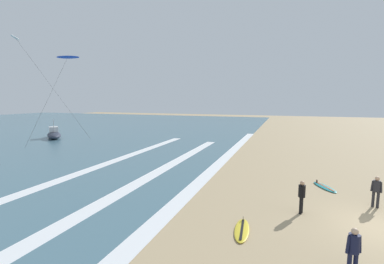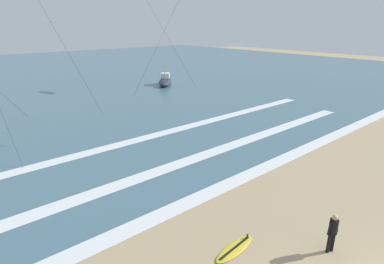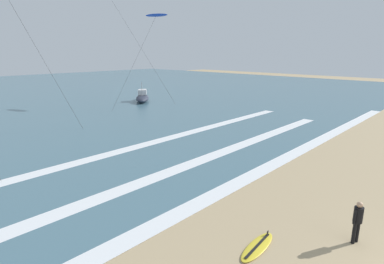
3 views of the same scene
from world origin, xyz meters
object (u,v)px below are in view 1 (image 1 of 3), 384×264
surfer_foreground_main (376,189)px  kite_blue_low_near (68,58)px  offshore_boat (54,134)px  surfer_left_near (354,248)px  surfboard_foreground_flat (325,187)px  surfboard_right_spare (242,230)px  surfer_background_far (302,194)px  kite_white_distant_low (16,38)px

surfer_foreground_main → kite_blue_low_near: kite_blue_low_near is taller
surfer_foreground_main → offshore_boat: offshore_boat is taller
surfer_left_near → offshore_boat: size_ratio=0.32×
surfboard_foreground_flat → surfboard_right_spare: (-7.17, 3.95, 0.00)m
surfer_background_far → surfboard_right_spare: size_ratio=0.75×
surfer_left_near → surfboard_foreground_flat: 8.99m
surfer_background_far → kite_white_distant_low: bearing=69.4°
surfer_background_far → surfboard_foreground_flat: bearing=-19.2°
surfer_left_near → surfer_foreground_main: bearing=-19.7°
kite_white_distant_low → offshore_boat: (1.72, -3.69, -12.90)m
surfer_foreground_main → kite_white_distant_low: kite_white_distant_low is taller
surfboard_right_spare → kite_blue_low_near: 34.38m
surfer_left_near → offshore_boat: offshore_boat is taller
surfer_background_far → surfer_left_near: 4.61m
surfboard_foreground_flat → offshore_boat: size_ratio=0.42×
kite_white_distant_low → offshore_boat: kite_white_distant_low is taller
surfer_foreground_main → surfboard_foreground_flat: size_ratio=0.75×
surfboard_foreground_flat → kite_blue_low_near: size_ratio=0.19×
surfer_background_far → offshore_boat: size_ratio=0.32×
surfer_left_near → kite_white_distant_low: 42.28m
surfer_foreground_main → surfboard_foreground_flat: surfer_foreground_main is taller
surfer_foreground_main → surfer_background_far: bearing=119.8°
surfer_background_far → surfboard_foreground_flat: 4.85m
surfer_background_far → surfer_left_near: size_ratio=1.00×
surfer_background_far → offshore_boat: offshore_boat is taller
kite_blue_low_near → surfer_background_far: bearing=-118.6°
kite_blue_low_near → surfer_foreground_main: bearing=-112.9°
kite_blue_low_near → offshore_boat: 10.77m
surfboard_foreground_flat → surfboard_right_spare: same height
surfboard_right_spare → kite_white_distant_low: kite_white_distant_low is taller
surfboard_foreground_flat → offshore_boat: 34.58m
surfboard_foreground_flat → kite_blue_low_near: bearing=69.7°
surfer_left_near → surfboard_right_spare: (1.77, 3.62, -0.91)m
kite_blue_low_near → kite_white_distant_low: bearing=114.4°
kite_white_distant_low → offshore_boat: 13.53m
surfer_foreground_main → kite_blue_low_near: (13.83, 32.73, 10.09)m
surfer_background_far → surfboard_foreground_flat: size_ratio=0.75×
surfer_foreground_main → surfboard_right_spare: (-4.71, 5.95, -0.91)m
surfboard_right_spare → offshore_boat: bearing=58.8°
surfboard_foreground_flat → kite_white_distant_low: kite_white_distant_low is taller
offshore_boat → surfboard_foreground_flat: bearing=-107.5°
offshore_boat → surfer_background_far: bearing=-115.4°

